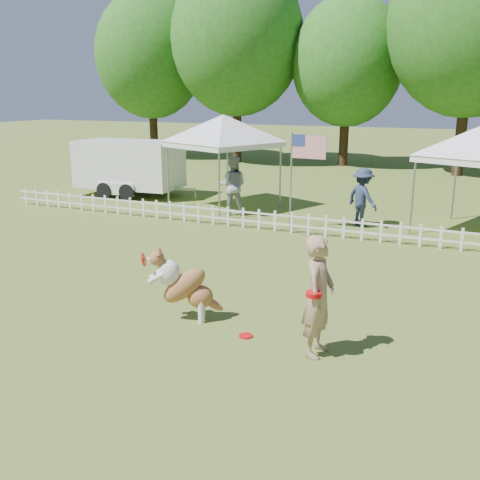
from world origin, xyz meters
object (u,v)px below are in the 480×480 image
at_px(handler, 319,296).
at_px(spectator_b, 362,197).
at_px(spectator_a, 233,185).
at_px(canopy_tent_left, 224,163).
at_px(frisbee_on_turf, 246,336).
at_px(dog, 186,286).
at_px(flag_pole, 291,182).
at_px(cargo_trailer, 129,168).

height_order(handler, spectator_b, handler).
bearing_deg(spectator_a, canopy_tent_left, -65.82).
relative_size(frisbee_on_turf, spectator_b, 0.13).
xyz_separation_m(handler, frisbee_on_turf, (-1.22, 0.10, -0.92)).
distance_m(frisbee_on_turf, canopy_tent_left, 10.57).
height_order(handler, dog, handler).
height_order(frisbee_on_turf, spectator_a, spectator_a).
bearing_deg(flag_pole, cargo_trailer, 163.75).
bearing_deg(handler, frisbee_on_turf, 86.94).
bearing_deg(cargo_trailer, handler, -46.85).
xyz_separation_m(flag_pole, spectator_a, (-2.36, 1.12, -0.44)).
bearing_deg(canopy_tent_left, frisbee_on_turf, -38.94).
height_order(dog, flag_pole, flag_pole).
distance_m(flag_pole, spectator_a, 2.65).
relative_size(handler, spectator_a, 0.97).
relative_size(cargo_trailer, spectator_a, 2.56).
relative_size(frisbee_on_turf, flag_pole, 0.08).
xyz_separation_m(cargo_trailer, spectator_a, (5.10, -1.50, -0.12)).
xyz_separation_m(dog, cargo_trailer, (-7.95, 9.61, 0.44)).
bearing_deg(spectator_b, dog, 117.16).
relative_size(cargo_trailer, flag_pole, 1.75).
relative_size(handler, dog, 1.45).
bearing_deg(frisbee_on_turf, cargo_trailer, 133.09).
distance_m(handler, spectator_b, 8.58).
distance_m(spectator_a, spectator_b, 4.19).
relative_size(frisbee_on_turf, spectator_a, 0.12).
xyz_separation_m(canopy_tent_left, spectator_b, (4.98, -0.85, -0.68)).
xyz_separation_m(dog, spectator_a, (-2.85, 8.11, 0.32)).
height_order(frisbee_on_turf, spectator_b, spectator_b).
bearing_deg(handler, spectator_a, 33.68).
xyz_separation_m(cargo_trailer, flag_pole, (7.46, -2.62, 0.32)).
xyz_separation_m(spectator_a, spectator_b, (4.19, 0.12, -0.09)).
height_order(handler, spectator_a, spectator_a).
bearing_deg(handler, canopy_tent_left, 34.45).
xyz_separation_m(frisbee_on_turf, cargo_trailer, (-9.16, 9.80, 1.07)).
relative_size(dog, flag_pole, 0.46).
bearing_deg(spectator_b, flag_pole, 70.49).
xyz_separation_m(frisbee_on_turf, flag_pole, (-1.70, 7.17, 1.39)).
xyz_separation_m(canopy_tent_left, spectator_a, (0.79, -0.97, -0.59)).
height_order(flag_pole, spectator_a, flag_pole).
xyz_separation_m(dog, canopy_tent_left, (-3.64, 9.08, 0.91)).
relative_size(handler, frisbee_on_turf, 8.02).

